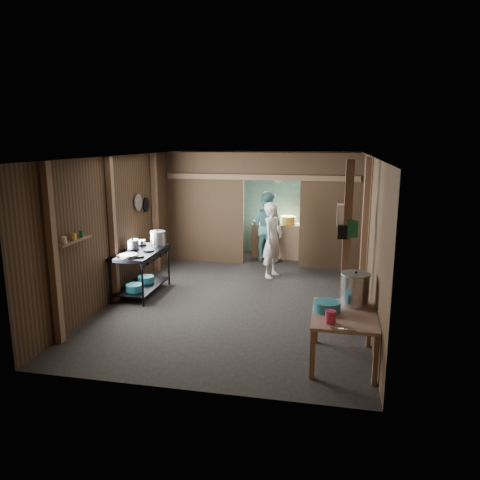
% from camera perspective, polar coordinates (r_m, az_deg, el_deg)
% --- Properties ---
extents(floor, '(4.50, 7.00, 0.00)m').
position_cam_1_polar(floor, '(8.82, 0.26, -6.73)').
color(floor, black).
rests_on(floor, ground).
extents(ceiling, '(4.50, 7.00, 0.00)m').
position_cam_1_polar(ceiling, '(8.34, 0.28, 10.41)').
color(ceiling, '#2D2B29').
rests_on(ceiling, ground).
extents(wall_back, '(4.50, 0.00, 2.60)m').
position_cam_1_polar(wall_back, '(11.89, 3.57, 4.67)').
color(wall_back, '#4A3421').
rests_on(wall_back, ground).
extents(wall_front, '(4.50, 0.00, 2.60)m').
position_cam_1_polar(wall_front, '(5.19, -7.31, -5.47)').
color(wall_front, '#4A3421').
rests_on(wall_front, ground).
extents(wall_left, '(0.00, 7.00, 2.60)m').
position_cam_1_polar(wall_left, '(9.18, -13.65, 2.08)').
color(wall_left, '#4A3421').
rests_on(wall_left, ground).
extents(wall_right, '(0.00, 7.00, 2.60)m').
position_cam_1_polar(wall_right, '(8.35, 15.60, 0.97)').
color(wall_right, '#4A3421').
rests_on(wall_right, ground).
extents(partition_left, '(1.85, 0.10, 2.60)m').
position_cam_1_polar(partition_left, '(10.90, -4.33, 3.96)').
color(partition_left, '#47331C').
rests_on(partition_left, floor).
extents(partition_right, '(1.35, 0.10, 2.60)m').
position_cam_1_polar(partition_right, '(10.49, 11.13, 3.44)').
color(partition_right, '#47331C').
rests_on(partition_right, floor).
extents(partition_header, '(1.30, 0.10, 0.60)m').
position_cam_1_polar(partition_header, '(10.48, 4.01, 9.13)').
color(partition_header, '#47331C').
rests_on(partition_header, wall_back).
extents(turquoise_panel, '(4.40, 0.06, 2.50)m').
position_cam_1_polar(turquoise_panel, '(11.84, 3.52, 4.40)').
color(turquoise_panel, '#7BC0B2').
rests_on(turquoise_panel, wall_back).
extents(back_counter, '(1.20, 0.50, 0.85)m').
position_cam_1_polar(back_counter, '(11.47, 4.61, -0.07)').
color(back_counter, brown).
rests_on(back_counter, floor).
extents(wall_clock, '(0.20, 0.03, 0.20)m').
position_cam_1_polar(wall_clock, '(11.70, 4.76, 7.49)').
color(wall_clock, white).
rests_on(wall_clock, wall_back).
extents(post_left_a, '(0.10, 0.12, 2.60)m').
position_cam_1_polar(post_left_a, '(6.93, -22.18, -1.77)').
color(post_left_a, brown).
rests_on(post_left_a, floor).
extents(post_left_b, '(0.10, 0.12, 2.60)m').
position_cam_1_polar(post_left_b, '(8.44, -15.50, 1.10)').
color(post_left_b, brown).
rests_on(post_left_b, floor).
extents(post_left_c, '(0.10, 0.12, 2.60)m').
position_cam_1_polar(post_left_c, '(10.24, -10.47, 3.25)').
color(post_left_c, brown).
rests_on(post_left_c, floor).
extents(post_right, '(0.10, 0.12, 2.60)m').
position_cam_1_polar(post_right, '(8.15, 15.20, 0.72)').
color(post_right, brown).
rests_on(post_right, floor).
extents(post_free, '(0.12, 0.12, 2.60)m').
position_cam_1_polar(post_free, '(7.06, 13.05, -0.92)').
color(post_free, brown).
rests_on(post_free, floor).
extents(cross_beam, '(4.40, 0.12, 0.12)m').
position_cam_1_polar(cross_beam, '(10.48, 2.58, 7.78)').
color(cross_beam, brown).
rests_on(cross_beam, wall_left).
extents(pan_lid_big, '(0.03, 0.34, 0.34)m').
position_cam_1_polar(pan_lid_big, '(9.47, -12.52, 4.58)').
color(pan_lid_big, '#959698').
rests_on(pan_lid_big, wall_left).
extents(pan_lid_small, '(0.03, 0.30, 0.30)m').
position_cam_1_polar(pan_lid_small, '(9.85, -11.55, 4.33)').
color(pan_lid_small, black).
rests_on(pan_lid_small, wall_left).
extents(wall_shelf, '(0.14, 0.80, 0.03)m').
position_cam_1_polar(wall_shelf, '(7.30, -19.90, -0.10)').
color(wall_shelf, brown).
rests_on(wall_shelf, wall_left).
extents(jar_white, '(0.07, 0.07, 0.10)m').
position_cam_1_polar(jar_white, '(7.08, -20.98, -0.01)').
color(jar_white, white).
rests_on(jar_white, wall_shelf).
extents(jar_yellow, '(0.08, 0.08, 0.10)m').
position_cam_1_polar(jar_yellow, '(7.29, -19.94, 0.40)').
color(jar_yellow, gold).
rests_on(jar_yellow, wall_shelf).
extents(jar_green, '(0.06, 0.06, 0.10)m').
position_cam_1_polar(jar_green, '(7.47, -19.07, 0.74)').
color(jar_green, '#19693E').
rests_on(jar_green, wall_shelf).
extents(bag_white, '(0.22, 0.15, 0.32)m').
position_cam_1_polar(bag_white, '(7.04, 12.82, 3.05)').
color(bag_white, white).
rests_on(bag_white, post_free).
extents(bag_green, '(0.16, 0.12, 0.24)m').
position_cam_1_polar(bag_green, '(6.94, 13.76, 1.36)').
color(bag_green, '#19693E').
rests_on(bag_green, post_free).
extents(bag_black, '(0.14, 0.10, 0.20)m').
position_cam_1_polar(bag_black, '(6.92, 12.59, 0.97)').
color(bag_black, black).
rests_on(bag_black, post_free).
extents(gas_range, '(0.73, 1.43, 0.84)m').
position_cam_1_polar(gas_range, '(8.92, -12.15, -3.95)').
color(gas_range, black).
rests_on(gas_range, floor).
extents(prep_table, '(0.83, 1.14, 0.67)m').
position_cam_1_polar(prep_table, '(6.31, 12.66, -11.73)').
color(prep_table, '#A27362').
rests_on(prep_table, floor).
extents(stove_pot_large, '(0.31, 0.31, 0.31)m').
position_cam_1_polar(stove_pot_large, '(9.15, -10.13, 0.14)').
color(stove_pot_large, silver).
rests_on(stove_pot_large, gas_range).
extents(stove_pot_med, '(0.26, 0.26, 0.21)m').
position_cam_1_polar(stove_pot_med, '(8.91, -13.16, -0.64)').
color(stove_pot_med, silver).
rests_on(stove_pot_med, gas_range).
extents(stove_saucepan, '(0.20, 0.20, 0.10)m').
position_cam_1_polar(stove_saucepan, '(9.26, -12.16, -0.33)').
color(stove_saucepan, silver).
rests_on(stove_saucepan, gas_range).
extents(frying_pan, '(0.43, 0.60, 0.07)m').
position_cam_1_polar(frying_pan, '(8.37, -13.63, -1.91)').
color(frying_pan, '#959698').
rests_on(frying_pan, gas_range).
extents(blue_tub_front, '(0.31, 0.31, 0.13)m').
position_cam_1_polar(blue_tub_front, '(8.68, -12.97, -5.78)').
color(blue_tub_front, teal).
rests_on(blue_tub_front, gas_range).
extents(blue_tub_back, '(0.31, 0.31, 0.12)m').
position_cam_1_polar(blue_tub_back, '(9.15, -11.60, -4.79)').
color(blue_tub_back, teal).
rests_on(blue_tub_back, gas_range).
extents(stock_pot, '(0.43, 0.43, 0.46)m').
position_cam_1_polar(stock_pot, '(6.47, 14.07, -5.99)').
color(stock_pot, silver).
rests_on(stock_pot, prep_table).
extents(wash_basin, '(0.41, 0.41, 0.13)m').
position_cam_1_polar(wash_basin, '(6.21, 10.76, -8.08)').
color(wash_basin, teal).
rests_on(wash_basin, prep_table).
extents(pink_bucket, '(0.18, 0.18, 0.16)m').
position_cam_1_polar(pink_bucket, '(5.82, 11.19, -9.34)').
color(pink_bucket, '#C42A49').
rests_on(pink_bucket, prep_table).
extents(knife, '(0.30, 0.06, 0.01)m').
position_cam_1_polar(knife, '(5.69, 12.68, -10.73)').
color(knife, silver).
rests_on(knife, prep_table).
extents(yellow_tub, '(0.36, 0.36, 0.20)m').
position_cam_1_polar(yellow_tub, '(11.34, 5.96, 2.46)').
color(yellow_tub, gold).
rests_on(yellow_tub, back_counter).
extents(cook, '(0.55, 0.68, 1.60)m').
position_cam_1_polar(cook, '(9.75, 4.07, -0.01)').
color(cook, white).
rests_on(cook, floor).
extents(worker_back, '(0.98, 0.87, 1.68)m').
position_cam_1_polar(worker_back, '(11.09, 3.33, 1.71)').
color(worker_back, '#559898').
rests_on(worker_back, floor).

